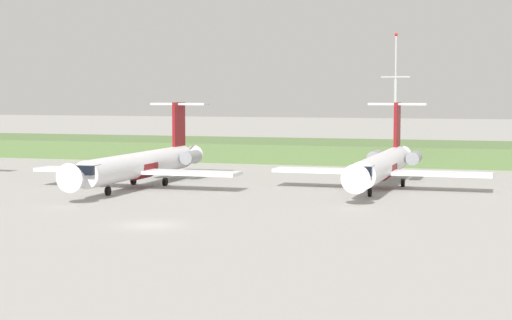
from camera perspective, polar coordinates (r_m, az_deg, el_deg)
The scene contains 5 objects.
ground_plane at distance 94.66m, azimuth 0.54°, elevation -1.67°, with size 500.00×500.00×0.00m, color #9E9B96.
grass_berm at distance 129.44m, azimuth 5.16°, elevation 0.59°, with size 320.00×20.00×2.78m, color #597542.
regional_jet_third at distance 93.39m, azimuth -7.55°, elevation -0.23°, with size 22.81×31.00×9.00m.
regional_jet_fourth at distance 92.60m, azimuth 8.39°, elevation -0.28°, with size 22.81×31.00×9.00m.
antenna_mast at distance 132.81m, azimuth 9.20°, elevation 3.51°, with size 4.40×0.50×19.15m.
Camera 1 is at (27.12, -60.12, 10.17)m, focal length 60.47 mm.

